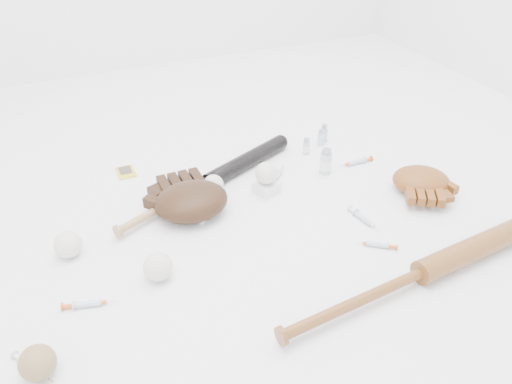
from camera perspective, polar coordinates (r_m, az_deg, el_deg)
name	(u,v)px	position (r m, az deg, el deg)	size (l,w,h in m)	color
bat_dark	(209,181)	(1.74, -5.34, 1.25)	(0.81, 0.06, 0.06)	black
bat_wood	(422,272)	(1.44, 18.46, -8.69)	(0.95, 0.07, 0.07)	brown
glove_dark	(191,201)	(1.61, -7.39, -1.00)	(0.28, 0.28, 0.10)	black
glove_tan	(421,180)	(1.81, 18.35, 1.29)	(0.23, 0.23, 0.08)	brown
trading_card	(126,172)	(1.89, -14.65, 2.21)	(0.06, 0.09, 0.00)	gold
pedestal	(266,187)	(1.72, 1.18, 0.52)	(0.07, 0.07, 0.04)	white
baseball_on_pedestal	(266,173)	(1.68, 1.21, 2.17)	(0.08, 0.08, 0.08)	silver
baseball_left	(68,245)	(1.54, -20.69, -5.63)	(0.08, 0.08, 0.08)	silver
baseball_upper	(213,185)	(1.71, -4.89, 0.83)	(0.07, 0.07, 0.07)	silver
baseball_mid	(158,267)	(1.40, -11.14, -8.37)	(0.08, 0.08, 0.08)	silver
baseball_aged	(37,363)	(1.26, -23.70, -17.44)	(0.08, 0.08, 0.08)	olive
syringe_0	(32,367)	(1.30, -24.25, -17.76)	(0.15, 0.03, 0.02)	#ADBCC6
syringe_1	(377,245)	(1.53, 13.69, -5.87)	(0.14, 0.02, 0.02)	#ADBCC6
syringe_2	(278,175)	(1.81, 2.52, 1.96)	(0.15, 0.03, 0.02)	#ADBCC6
syringe_3	(363,218)	(1.63, 12.16, -2.96)	(0.16, 0.03, 0.02)	#ADBCC6
syringe_4	(357,162)	(1.92, 11.43, 3.39)	(0.16, 0.03, 0.02)	#ADBCC6
syringe_5	(88,304)	(1.39, -18.68, -12.03)	(0.15, 0.03, 0.02)	#ADBCC6
vial_0	(321,137)	(2.02, 7.43, 6.20)	(0.03, 0.03, 0.07)	#B4BEC5
vial_1	(324,133)	(2.04, 7.77, 6.69)	(0.03, 0.03, 0.07)	#B4BEC5
vial_2	(306,146)	(1.95, 5.77, 5.22)	(0.03, 0.03, 0.07)	#B4BEC5
vial_3	(326,161)	(1.83, 7.98, 3.51)	(0.04, 0.04, 0.10)	#B4BEC5
vial_4	(201,214)	(1.58, -6.32, -2.55)	(0.03, 0.03, 0.06)	#B4BEC5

